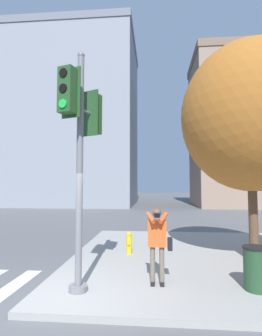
% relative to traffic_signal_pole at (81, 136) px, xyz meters
% --- Properties ---
extents(ground_plane, '(160.00, 160.00, 0.00)m').
position_rel_traffic_signal_pole_xyz_m(ground_plane, '(-0.43, -0.45, -3.29)').
color(ground_plane, '#5B5B5E').
extents(sidewalk_corner, '(8.00, 8.00, 0.13)m').
position_rel_traffic_signal_pole_xyz_m(sidewalk_corner, '(3.07, 3.05, -3.23)').
color(sidewalk_corner, '#9E9B96').
rests_on(sidewalk_corner, ground_plane).
extents(traffic_signal_pole, '(0.68, 1.22, 4.98)m').
position_rel_traffic_signal_pole_xyz_m(traffic_signal_pole, '(0.00, 0.00, 0.00)').
color(traffic_signal_pole, slate).
rests_on(traffic_signal_pole, sidewalk_corner).
extents(person_photographer, '(0.58, 0.54, 1.62)m').
position_rel_traffic_signal_pole_xyz_m(person_photographer, '(1.60, 0.54, -2.20)').
color(person_photographer, black).
rests_on(person_photographer, sidewalk_corner).
extents(street_tree, '(3.95, 3.95, 6.30)m').
position_rel_traffic_signal_pole_xyz_m(street_tree, '(4.31, 2.45, 0.96)').
color(street_tree, brown).
rests_on(street_tree, sidewalk_corner).
extents(fire_hydrant, '(0.17, 0.23, 0.68)m').
position_rel_traffic_signal_pole_xyz_m(fire_hydrant, '(0.74, 2.97, -2.83)').
color(fire_hydrant, yellow).
rests_on(fire_hydrant, sidewalk_corner).
extents(trash_bin, '(0.53, 0.53, 0.87)m').
position_rel_traffic_signal_pole_xyz_m(trash_bin, '(3.60, 0.37, -2.73)').
color(trash_bin, '#234728').
rests_on(trash_bin, sidewalk_corner).
extents(building_left, '(16.96, 11.98, 20.13)m').
position_rel_traffic_signal_pole_xyz_m(building_left, '(-9.18, 25.72, 6.79)').
color(building_left, gray).
rests_on(building_left, ground_plane).
extents(building_right, '(14.65, 8.31, 16.83)m').
position_rel_traffic_signal_pole_xyz_m(building_right, '(13.24, 24.32, 5.14)').
color(building_right, gray).
rests_on(building_right, ground_plane).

